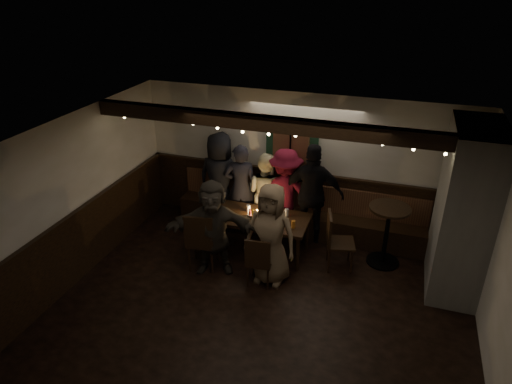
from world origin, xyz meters
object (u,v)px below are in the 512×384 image
(person_f, at_px, (213,227))
(chair_near_right, at_px, (259,259))
(chair_near_left, at_px, (201,239))
(high_top, at_px, (387,228))
(person_e, at_px, (313,195))
(person_a, at_px, (220,179))
(person_d, at_px, (285,193))
(person_c, at_px, (265,192))
(chair_end, at_px, (335,238))
(person_g, at_px, (271,234))
(person_b, at_px, (241,188))
(dining_table, at_px, (252,219))

(person_f, bearing_deg, chair_near_right, -28.89)
(chair_near_left, bearing_deg, high_top, 21.86)
(chair_near_right, height_order, person_e, person_e)
(person_a, height_order, person_d, person_a)
(chair_near_left, height_order, person_f, person_f)
(person_c, bearing_deg, person_a, 19.09)
(chair_end, distance_m, person_f, 1.98)
(chair_near_right, relative_size, person_e, 0.47)
(person_f, height_order, person_g, person_g)
(chair_end, relative_size, person_f, 0.61)
(high_top, distance_m, person_a, 3.16)
(person_f, bearing_deg, person_a, 91.25)
(high_top, bearing_deg, person_a, 172.00)
(chair_near_left, relative_size, person_g, 0.62)
(chair_end, relative_size, person_g, 0.59)
(chair_end, relative_size, person_d, 0.59)
(person_a, distance_m, person_e, 1.80)
(chair_end, xyz_separation_m, person_d, (-1.06, 0.77, 0.28))
(person_b, xyz_separation_m, person_c, (0.45, 0.10, -0.07))
(dining_table, xyz_separation_m, person_d, (0.38, 0.73, 0.21))
(person_a, relative_size, person_f, 1.13)
(person_a, bearing_deg, person_g, 136.12)
(person_c, bearing_deg, high_top, -171.67)
(dining_table, bearing_deg, high_top, 8.73)
(chair_near_left, distance_m, person_d, 1.83)
(person_d, bearing_deg, person_b, -4.94)
(chair_end, xyz_separation_m, person_e, (-0.54, 0.69, 0.37))
(chair_near_left, height_order, person_e, person_e)
(chair_near_left, height_order, person_d, person_d)
(dining_table, relative_size, person_d, 1.15)
(chair_end, bearing_deg, person_g, -143.74)
(person_a, xyz_separation_m, person_g, (1.44, -1.48, -0.08))
(chair_end, height_order, person_e, person_e)
(dining_table, relative_size, person_f, 1.20)
(person_g, bearing_deg, chair_end, 40.36)
(chair_end, height_order, high_top, high_top)
(chair_near_left, bearing_deg, person_g, 4.58)
(person_b, xyz_separation_m, person_e, (1.35, -0.02, 0.08))
(person_b, bearing_deg, person_e, 162.16)
(person_g, bearing_deg, chair_near_left, -171.33)
(person_e, height_order, person_f, person_e)
(chair_near_right, distance_m, high_top, 2.20)
(person_f, bearing_deg, person_b, 75.20)
(dining_table, xyz_separation_m, chair_end, (1.44, -0.04, -0.08))
(chair_end, bearing_deg, chair_near_right, -139.57)
(person_a, bearing_deg, person_c, -178.37)
(chair_near_right, relative_size, person_g, 0.52)
(person_a, bearing_deg, person_d, 179.52)
(chair_near_left, bearing_deg, person_c, 69.11)
(high_top, distance_m, person_d, 1.89)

